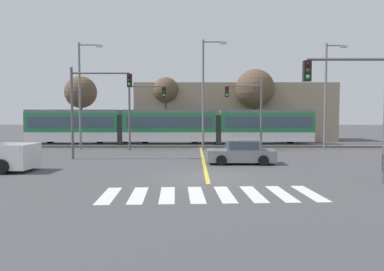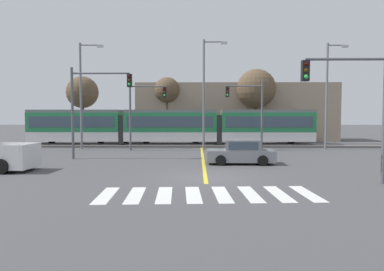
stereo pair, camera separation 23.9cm
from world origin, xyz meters
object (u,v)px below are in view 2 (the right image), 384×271
(street_lamp_west, at_px, (83,90))
(bare_tree_far_west, at_px, (82,92))
(street_lamp_centre, at_px, (206,88))
(bare_tree_east, at_px, (256,89))
(traffic_light_far_right, at_px, (250,105))
(bare_tree_west, at_px, (167,91))
(sedan_crossing, at_px, (241,153))
(street_lamp_east, at_px, (328,90))
(light_rail_tram, at_px, (171,126))
(traffic_light_mid_left, at_px, (92,98))
(traffic_light_near_right, at_px, (356,95))
(traffic_light_far_left, at_px, (142,105))

(street_lamp_west, xyz_separation_m, bare_tree_far_west, (-2.91, 8.52, 0.34))
(street_lamp_centre, xyz_separation_m, bare_tree_east, (5.91, 8.24, 0.60))
(traffic_light_far_right, height_order, bare_tree_west, bare_tree_west)
(sedan_crossing, bearing_deg, bare_tree_far_west, 131.54)
(sedan_crossing, xyz_separation_m, street_lamp_east, (8.95, 9.39, 4.57))
(light_rail_tram, distance_m, bare_tree_east, 11.25)
(traffic_light_mid_left, height_order, street_lamp_west, street_lamp_west)
(light_rail_tram, xyz_separation_m, traffic_light_near_right, (9.56, -18.90, 1.87))
(street_lamp_centre, distance_m, street_lamp_east, 10.91)
(traffic_light_far_right, bearing_deg, street_lamp_west, 176.00)
(traffic_light_far_left, xyz_separation_m, traffic_light_mid_left, (-2.51, -5.98, 0.31))
(sedan_crossing, distance_m, traffic_light_mid_left, 10.83)
(street_lamp_east, relative_size, bare_tree_east, 1.14)
(light_rail_tram, bearing_deg, traffic_light_far_right, -30.62)
(traffic_light_far_left, distance_m, street_lamp_centre, 5.81)
(traffic_light_mid_left, distance_m, bare_tree_far_west, 16.83)
(traffic_light_far_left, distance_m, street_lamp_west, 5.86)
(traffic_light_far_right, distance_m, street_lamp_centre, 4.19)
(traffic_light_mid_left, height_order, bare_tree_far_west, bare_tree_far_west)
(sedan_crossing, relative_size, bare_tree_east, 0.51)
(bare_tree_far_west, bearing_deg, traffic_light_near_right, -50.21)
(bare_tree_west, bearing_deg, traffic_light_mid_left, -103.31)
(traffic_light_mid_left, xyz_separation_m, bare_tree_east, (13.92, 15.27, 1.84))
(light_rail_tram, distance_m, street_lamp_east, 15.01)
(street_lamp_west, height_order, street_lamp_east, street_lamp_west)
(traffic_light_far_left, height_order, bare_tree_east, bare_tree_east)
(traffic_light_mid_left, xyz_separation_m, traffic_light_far_right, (11.82, 6.11, -0.25))
(traffic_light_far_left, xyz_separation_m, street_lamp_centre, (5.50, 1.05, 1.54))
(sedan_crossing, relative_size, street_lamp_centre, 0.43)
(street_lamp_west, bearing_deg, bare_tree_west, 52.30)
(light_rail_tram, bearing_deg, street_lamp_centre, -44.62)
(light_rail_tram, height_order, traffic_light_mid_left, traffic_light_mid_left)
(street_lamp_east, relative_size, bare_tree_far_west, 1.25)
(street_lamp_west, bearing_deg, street_lamp_east, -0.18)
(traffic_light_far_left, bearing_deg, street_lamp_east, 3.85)
(bare_tree_west, distance_m, bare_tree_east, 10.17)
(bare_tree_east, bearing_deg, bare_tree_west, 175.92)
(sedan_crossing, relative_size, bare_tree_west, 0.57)
(bare_tree_far_west, bearing_deg, traffic_light_far_right, -28.27)
(traffic_light_mid_left, relative_size, traffic_light_far_right, 1.03)
(street_lamp_west, bearing_deg, bare_tree_east, 25.56)
(sedan_crossing, bearing_deg, street_lamp_centre, 101.85)
(street_lamp_east, xyz_separation_m, bare_tree_east, (-5.00, 8.18, 0.80))
(traffic_light_far_left, height_order, bare_tree_west, bare_tree_west)
(street_lamp_east, distance_m, bare_tree_east, 9.63)
(traffic_light_far_left, distance_m, traffic_light_far_right, 9.31)
(traffic_light_mid_left, distance_m, street_lamp_west, 7.86)
(bare_tree_far_west, bearing_deg, traffic_light_far_left, -48.86)
(traffic_light_mid_left, bearing_deg, sedan_crossing, -13.01)
(sedan_crossing, relative_size, street_lamp_east, 0.45)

